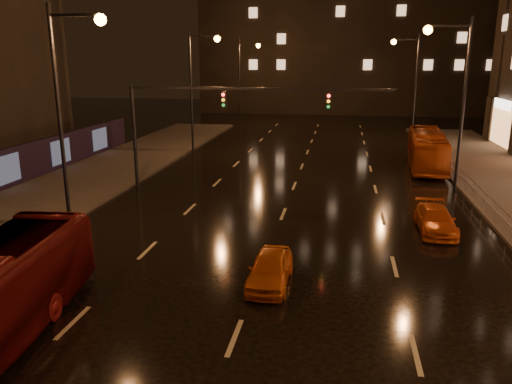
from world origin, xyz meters
TOP-DOWN VIEW (x-y plane):
  - ground at (0.00, 20.00)m, footprint 140.00×140.00m
  - sidewalk_left at (-13.50, 15.00)m, footprint 7.00×70.00m
  - traffic_signal at (-5.06, 20.00)m, footprint 15.31×0.32m
  - railing_right at (10.20, 18.00)m, footprint 0.05×56.00m
  - bus_curb at (9.00, 29.07)m, footprint 3.06×9.87m
  - taxi_near at (0.50, 7.64)m, footprint 1.41×3.47m
  - taxi_far at (7.22, 14.48)m, footprint 1.59×3.89m

SIDE VIEW (x-z plane):
  - ground at x=0.00m, z-range 0.00..0.00m
  - sidewalk_left at x=-13.50m, z-range 0.00..0.15m
  - taxi_far at x=7.22m, z-range 0.00..1.13m
  - taxi_near at x=0.50m, z-range 0.00..1.18m
  - railing_right at x=10.20m, z-range 0.40..1.40m
  - bus_curb at x=9.00m, z-range 0.00..2.71m
  - traffic_signal at x=-5.06m, z-range 1.64..7.84m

